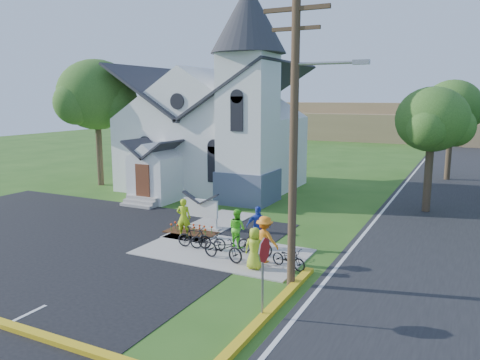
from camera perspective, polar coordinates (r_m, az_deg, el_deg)
The scene contains 23 objects.
ground at distance 20.30m, azimuth -6.59°, elevation -8.54°, with size 120.00×120.00×0.00m, color #2B5518.
parking_lot at distance 23.43m, azimuth -24.00°, elevation -6.80°, with size 20.00×16.00×0.02m, color black.
road at distance 31.75m, azimuth 24.86°, elevation -2.59°, with size 8.00×90.00×0.02m, color black.
sidewalk at distance 19.97m, azimuth -2.14°, elevation -8.73°, with size 7.00×4.00×0.05m, color #A69F96.
church at distance 32.79m, azimuth -2.90°, elevation 7.94°, with size 12.35×12.00×13.00m.
church_sign at distance 23.24m, azimuth -4.83°, elevation -3.48°, with size 2.20×0.40×1.70m.
flower_bed at distance 22.76m, azimuth -5.97°, elevation -6.38°, with size 2.60×1.10×0.07m, color #3B1C10.
utility_pole at distance 15.52m, azimuth 6.81°, elevation 6.10°, with size 3.45×0.28×10.00m.
stop_sign at distance 13.77m, azimuth 2.91°, elevation -9.80°, with size 0.11×0.76×2.48m.
tree_lot_corner at distance 35.84m, azimuth -17.10°, elevation 9.87°, with size 5.60×5.60×9.15m.
tree_road_near at distance 28.19m, azimuth 22.37°, elevation 6.78°, with size 4.00×4.00×7.05m.
tree_road_mid at distance 40.12m, azimuth 24.47°, elevation 8.21°, with size 4.40×4.40×7.80m.
distant_hills at distance 72.90m, azimuth 20.85°, elevation 6.05°, with size 61.00×10.00×5.60m.
cyclist_0 at distance 21.90m, azimuth -6.88°, elevation -4.57°, with size 0.66×0.43×1.80m, color #B2D819.
bike_0 at distance 20.07m, azimuth -3.94°, elevation -7.31°, with size 0.56×1.59×0.84m, color black.
cyclist_1 at distance 20.30m, azimuth -0.36°, elevation -5.86°, with size 0.81×0.63×1.67m, color #5DE72B.
bike_1 at distance 20.34m, azimuth -5.57°, elevation -6.96°, with size 0.44×1.55×0.93m, color black.
cyclist_2 at distance 20.32m, azimuth 2.25°, elevation -5.69°, with size 1.04×0.43×1.78m, color #2640BE.
bike_2 at distance 18.78m, azimuth -2.09°, elevation -8.26°, with size 0.67×1.92×1.01m, color black.
cyclist_3 at distance 18.47m, azimuth 3.01°, elevation -7.21°, with size 1.19×0.69×1.85m, color orange.
bike_3 at distance 19.36m, azimuth 1.82°, elevation -7.74°, with size 0.46×1.62×0.98m, color black.
cyclist_4 at distance 17.77m, azimuth 1.77°, elevation -8.32°, with size 0.78×0.51×1.60m, color #AEC725.
bike_4 at distance 18.03m, azimuth 5.95°, elevation -9.45°, with size 0.53×1.52×0.80m, color black.
Camera 1 is at (10.58, -16.08, 6.46)m, focal length 35.00 mm.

